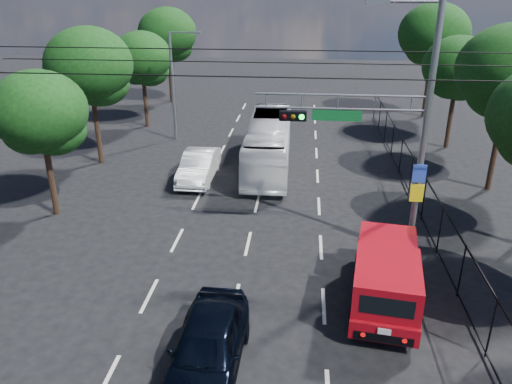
# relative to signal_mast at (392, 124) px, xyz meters

# --- Properties ---
(lane_markings) EXTENTS (6.12, 38.00, 0.01)m
(lane_markings) POSITION_rel_signal_mast_xyz_m (-5.28, 6.01, -5.24)
(lane_markings) COLOR beige
(lane_markings) RESTS_ON ground
(signal_mast) EXTENTS (6.43, 0.39, 9.50)m
(signal_mast) POSITION_rel_signal_mast_xyz_m (0.00, 0.00, 0.00)
(signal_mast) COLOR slate
(signal_mast) RESTS_ON ground
(streetlight_left) EXTENTS (2.09, 0.22, 7.08)m
(streetlight_left) POSITION_rel_signal_mast_xyz_m (-11.62, 14.01, -1.30)
(streetlight_left) COLOR slate
(streetlight_left) RESTS_ON ground
(utility_wires) EXTENTS (22.00, 5.04, 0.74)m
(utility_wires) POSITION_rel_signal_mast_xyz_m (-5.28, 0.84, 1.99)
(utility_wires) COLOR black
(utility_wires) RESTS_ON ground
(fence_right) EXTENTS (0.06, 34.03, 2.00)m
(fence_right) POSITION_rel_signal_mast_xyz_m (2.32, 4.18, -4.21)
(fence_right) COLOR black
(fence_right) RESTS_ON ground
(tree_right_c) EXTENTS (5.10, 5.10, 8.29)m
(tree_right_c) POSITION_rel_signal_mast_xyz_m (6.53, 7.03, 0.49)
(tree_right_c) COLOR black
(tree_right_c) RESTS_ON ground
(tree_right_d) EXTENTS (4.32, 4.32, 7.02)m
(tree_right_d) POSITION_rel_signal_mast_xyz_m (6.13, 14.03, -0.39)
(tree_right_d) COLOR black
(tree_right_d) RESTS_ON ground
(tree_right_e) EXTENTS (5.28, 5.28, 8.58)m
(tree_right_e) POSITION_rel_signal_mast_xyz_m (6.33, 22.03, 0.69)
(tree_right_e) COLOR black
(tree_right_e) RESTS_ON ground
(tree_left_b) EXTENTS (4.08, 4.08, 6.63)m
(tree_left_b) POSITION_rel_signal_mast_xyz_m (-14.47, 2.03, -0.66)
(tree_left_b) COLOR black
(tree_left_b) RESTS_ON ground
(tree_left_c) EXTENTS (4.80, 4.80, 7.80)m
(tree_left_c) POSITION_rel_signal_mast_xyz_m (-15.07, 9.03, 0.15)
(tree_left_c) COLOR black
(tree_left_c) RESTS_ON ground
(tree_left_d) EXTENTS (4.20, 4.20, 6.83)m
(tree_left_d) POSITION_rel_signal_mast_xyz_m (-14.67, 17.03, -0.52)
(tree_left_d) COLOR black
(tree_left_d) RESTS_ON ground
(tree_left_e) EXTENTS (4.92, 4.92, 7.99)m
(tree_left_e) POSITION_rel_signal_mast_xyz_m (-14.87, 25.03, 0.29)
(tree_left_e) COLOR black
(tree_left_e) RESTS_ON ground
(red_pickup) EXTENTS (2.75, 5.76, 2.06)m
(red_pickup) POSITION_rel_signal_mast_xyz_m (-0.30, -3.62, -4.14)
(red_pickup) COLOR black
(red_pickup) RESTS_ON ground
(navy_hatchback) EXTENTS (2.03, 4.87, 1.65)m
(navy_hatchback) POSITION_rel_signal_mast_xyz_m (-5.58, -7.33, -4.42)
(navy_hatchback) COLOR black
(navy_hatchback) RESTS_ON ground
(white_bus) EXTENTS (2.53, 10.08, 2.80)m
(white_bus) POSITION_rel_signal_mast_xyz_m (-5.13, 9.32, -3.84)
(white_bus) COLOR white
(white_bus) RESTS_ON ground
(white_van) EXTENTS (1.67, 4.70, 1.55)m
(white_van) POSITION_rel_signal_mast_xyz_m (-8.73, 6.89, -4.47)
(white_van) COLOR white
(white_van) RESTS_ON ground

